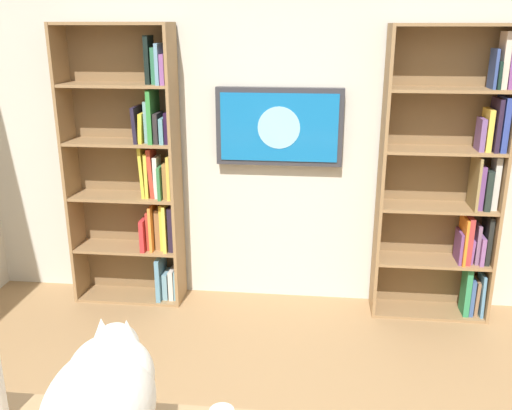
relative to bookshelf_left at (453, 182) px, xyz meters
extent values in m
cube|color=beige|center=(1.20, -0.17, 0.37)|extent=(4.52, 0.06, 2.70)
cube|color=#937047|center=(-0.30, 0.02, 0.03)|extent=(0.02, 0.28, 2.01)
cube|color=#937047|center=(0.49, 0.02, 0.03)|extent=(0.02, 0.28, 2.01)
cube|color=brown|center=(0.10, -0.11, 0.03)|extent=(0.81, 0.01, 2.01)
cube|color=#937047|center=(0.10, 0.02, -0.97)|extent=(0.76, 0.27, 0.02)
cube|color=#937047|center=(0.10, 0.02, -0.57)|extent=(0.76, 0.27, 0.02)
cube|color=#937047|center=(0.10, 0.02, -0.17)|extent=(0.76, 0.27, 0.02)
cube|color=#937047|center=(0.10, 0.02, 0.22)|extent=(0.76, 0.27, 0.02)
cube|color=#937047|center=(0.10, 0.02, 0.62)|extent=(0.76, 0.27, 0.02)
cube|color=#937047|center=(0.10, 0.02, 1.02)|extent=(0.76, 0.27, 0.02)
cube|color=#5A8DB0|center=(-0.27, 0.04, -0.80)|extent=(0.03, 0.16, 0.32)
cube|color=#916A49|center=(-0.24, 0.02, -0.83)|extent=(0.03, 0.15, 0.25)
cube|color=#3A588D|center=(-0.20, 0.02, -0.82)|extent=(0.03, 0.19, 0.27)
cube|color=#2E8552|center=(-0.16, 0.04, -0.78)|extent=(0.04, 0.15, 0.36)
cube|color=black|center=(-0.26, 0.02, -0.39)|extent=(0.03, 0.19, 0.35)
cube|color=#855590|center=(-0.22, 0.03, -0.46)|extent=(0.03, 0.19, 0.20)
cube|color=slate|center=(-0.19, 0.03, -0.42)|extent=(0.02, 0.15, 0.28)
cube|color=#834B8D|center=(-0.16, 0.03, -0.48)|extent=(0.03, 0.14, 0.17)
cube|color=#AE3636|center=(-0.13, 0.03, -0.39)|extent=(0.04, 0.19, 0.34)
cube|color=orange|center=(-0.10, 0.04, -0.40)|extent=(0.02, 0.21, 0.33)
cube|color=#6F417C|center=(-0.08, 0.03, -0.45)|extent=(0.02, 0.18, 0.22)
cube|color=beige|center=(-0.26, 0.04, 0.02)|extent=(0.04, 0.12, 0.36)
cube|color=#202B26|center=(-0.21, 0.04, -0.03)|extent=(0.04, 0.19, 0.27)
cube|color=#724284|center=(-0.16, 0.03, -0.02)|extent=(0.04, 0.17, 0.30)
cube|color=olive|center=(-0.13, 0.04, 0.02)|extent=(0.02, 0.24, 0.36)
cube|color=#2F4197|center=(-0.26, 0.03, 0.41)|extent=(0.04, 0.21, 0.35)
cube|color=#261A30|center=(-0.21, 0.04, 0.41)|extent=(0.03, 0.21, 0.34)
cube|color=yellow|center=(-0.17, 0.02, 0.37)|extent=(0.03, 0.18, 0.27)
cube|color=#72508C|center=(-0.13, 0.04, 0.34)|extent=(0.03, 0.15, 0.21)
cube|color=#834890|center=(-0.26, 0.03, 0.77)|extent=(0.04, 0.13, 0.27)
cube|color=beige|center=(-0.22, 0.02, 0.81)|extent=(0.04, 0.15, 0.35)
cube|color=black|center=(-0.18, 0.03, 0.72)|extent=(0.02, 0.17, 0.17)
cube|color=#354B8B|center=(-0.16, 0.02, 0.76)|extent=(0.02, 0.15, 0.25)
cube|color=#937047|center=(1.92, 0.02, 0.03)|extent=(0.02, 0.28, 2.02)
cube|color=#937047|center=(2.70, 0.02, 0.03)|extent=(0.02, 0.28, 2.02)
cube|color=brown|center=(2.31, -0.11, 0.03)|extent=(0.80, 0.01, 2.02)
cube|color=#937047|center=(2.31, 0.02, -0.97)|extent=(0.76, 0.27, 0.02)
cube|color=#937047|center=(2.31, 0.02, -0.57)|extent=(0.76, 0.27, 0.02)
cube|color=#937047|center=(2.31, 0.02, -0.17)|extent=(0.76, 0.27, 0.02)
cube|color=#937047|center=(2.31, 0.02, 0.23)|extent=(0.76, 0.27, 0.02)
cube|color=#937047|center=(2.31, 0.02, 0.63)|extent=(0.76, 0.27, 0.02)
cube|color=#937047|center=(2.31, 0.02, 1.03)|extent=(0.76, 0.27, 0.02)
cube|color=#72A2AD|center=(1.95, 0.01, -0.85)|extent=(0.02, 0.17, 0.23)
cube|color=silver|center=(1.98, 0.03, -0.85)|extent=(0.03, 0.16, 0.23)
cube|color=#6F9BAB|center=(2.03, 0.02, -0.86)|extent=(0.04, 0.16, 0.20)
cube|color=#598CA7|center=(2.07, 0.02, -0.80)|extent=(0.03, 0.23, 0.33)
cube|color=#261C2D|center=(1.96, 0.03, -0.39)|extent=(0.04, 0.18, 0.34)
cube|color=#DFC848|center=(2.00, 0.04, -0.39)|extent=(0.03, 0.19, 0.35)
cube|color=yellow|center=(2.03, 0.02, -0.39)|extent=(0.02, 0.15, 0.35)
cube|color=#96653A|center=(2.07, 0.01, -0.41)|extent=(0.04, 0.13, 0.31)
cube|color=orange|center=(2.11, 0.04, -0.39)|extent=(0.02, 0.19, 0.34)
cube|color=#B2392A|center=(2.14, 0.04, -0.42)|extent=(0.02, 0.12, 0.29)
cube|color=red|center=(2.17, 0.04, -0.44)|extent=(0.03, 0.21, 0.24)
cube|color=gold|center=(1.95, 0.03, -0.01)|extent=(0.02, 0.20, 0.31)
cube|color=#A37238|center=(1.99, 0.02, -0.03)|extent=(0.03, 0.17, 0.26)
cube|color=#32723E|center=(2.02, 0.04, -0.04)|extent=(0.02, 0.21, 0.24)
cube|color=silver|center=(2.06, 0.03, -0.01)|extent=(0.03, 0.13, 0.30)
cube|color=#BF3B2A|center=(2.09, 0.02, 0.02)|extent=(0.05, 0.16, 0.36)
cube|color=gold|center=(2.12, 0.03, 0.00)|extent=(0.02, 0.14, 0.32)
cube|color=gold|center=(2.16, 0.03, 0.02)|extent=(0.04, 0.14, 0.37)
cube|color=#24122F|center=(1.96, 0.02, 0.35)|extent=(0.03, 0.21, 0.21)
cube|color=#59909B|center=(1.99, 0.04, 0.33)|extent=(0.03, 0.19, 0.18)
cube|color=#2A2527|center=(2.03, 0.03, 0.34)|extent=(0.03, 0.18, 0.21)
cube|color=#31863A|center=(2.06, 0.02, 0.42)|extent=(0.03, 0.23, 0.37)
cube|color=#71A3A6|center=(2.10, 0.03, 0.38)|extent=(0.03, 0.13, 0.28)
cube|color=yellow|center=(2.14, 0.04, 0.34)|extent=(0.04, 0.15, 0.21)
cube|color=#201B2E|center=(2.17, 0.04, 0.36)|extent=(0.04, 0.20, 0.25)
cube|color=#874D90|center=(1.96, 0.02, 0.74)|extent=(0.03, 0.24, 0.20)
cube|color=#648FA9|center=(1.99, 0.03, 0.77)|extent=(0.02, 0.24, 0.27)
cube|color=#2F714C|center=(2.03, 0.03, 0.76)|extent=(0.03, 0.12, 0.24)
cube|color=black|center=(2.07, 0.02, 0.80)|extent=(0.03, 0.15, 0.32)
cube|color=#333338|center=(1.20, -0.09, 0.34)|extent=(0.89, 0.06, 0.54)
cube|color=#146BB2|center=(1.20, -0.05, 0.34)|extent=(0.82, 0.01, 0.47)
cylinder|color=#8CCCEA|center=(1.20, -0.05, 0.34)|extent=(0.29, 0.00, 0.29)
ellipsoid|color=white|center=(1.54, 2.47, -0.06)|extent=(0.32, 0.47, 0.34)
ellipsoid|color=white|center=(1.54, 2.36, -0.01)|extent=(0.27, 0.26, 0.26)
sphere|color=white|center=(1.54, 2.30, 0.05)|extent=(0.15, 0.15, 0.15)
cone|color=white|center=(1.50, 2.30, 0.11)|extent=(0.07, 0.07, 0.08)
cone|color=white|center=(1.59, 2.30, 0.11)|extent=(0.07, 0.07, 0.08)
cone|color=beige|center=(1.50, 2.31, 0.10)|extent=(0.04, 0.04, 0.06)
cone|color=beige|center=(1.59, 2.31, 0.10)|extent=(0.04, 0.04, 0.06)
camera|label=1|loc=(0.94, 3.79, 1.02)|focal=39.21mm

